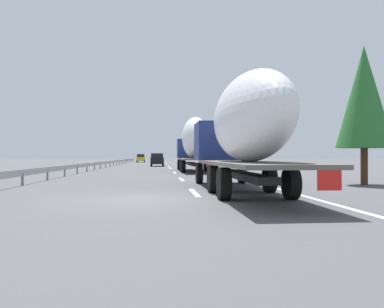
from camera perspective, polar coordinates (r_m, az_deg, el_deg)
ground_plane at (r=52.52m, az=-5.52°, el=-1.83°), size 260.00×260.00×0.00m
lane_stripe_0 at (r=14.63m, az=0.35°, el=-5.78°), size 3.20×0.20×0.01m
lane_stripe_1 at (r=22.85m, az=-1.60°, el=-3.80°), size 3.20×0.20×0.01m
lane_stripe_2 at (r=32.17m, az=-2.60°, el=-2.79°), size 3.20×0.20×0.01m
lane_stripe_3 at (r=43.95m, az=-3.26°, el=-2.12°), size 3.20×0.20×0.01m
lane_stripe_4 at (r=51.75m, az=-3.53°, el=-1.84°), size 3.20×0.20×0.01m
lane_stripe_5 at (r=69.22m, az=-3.91°, el=-1.45°), size 3.20×0.20×0.01m
lane_stripe_6 at (r=80.03m, az=-4.07°, el=-1.30°), size 3.20×0.20×0.01m
lane_stripe_7 at (r=78.76m, az=-4.05°, el=-1.31°), size 3.20×0.20×0.01m
edge_line_right at (r=57.74m, az=-0.01°, el=-1.68°), size 110.00×0.20×0.01m
truck_lead at (r=34.22m, az=0.27°, el=1.82°), size 12.56×2.55×4.78m
truck_trailing at (r=14.69m, az=7.45°, el=3.78°), size 13.53×2.55×4.25m
car_white_van at (r=106.73m, az=-5.40°, el=-0.57°), size 4.01×1.80×1.76m
car_yellow_coupe at (r=85.56m, az=-7.65°, el=-0.62°), size 4.80×1.80×1.81m
car_black_suv at (r=52.12m, az=-5.22°, el=-0.85°), size 4.16×1.79×1.76m
car_red_compact at (r=76.12m, az=-5.53°, el=-0.62°), size 4.65×1.84×1.94m
road_sign at (r=48.83m, az=2.33°, el=0.48°), size 0.10×0.90×2.97m
tree_0 at (r=56.42m, az=4.83°, el=1.46°), size 2.94×2.94×4.96m
tree_1 at (r=74.13m, az=3.95°, el=1.48°), size 3.26×3.26×6.15m
tree_2 at (r=51.00m, az=8.94°, el=2.97°), size 3.28×3.28×6.73m
tree_3 at (r=20.46m, az=24.32°, el=7.76°), size 2.65×2.65×6.76m
tree_4 at (r=62.74m, az=5.61°, el=2.24°), size 2.78×2.78×6.84m
guardrail_median at (r=55.88m, az=-11.66°, el=-1.14°), size 94.00×0.10×0.76m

